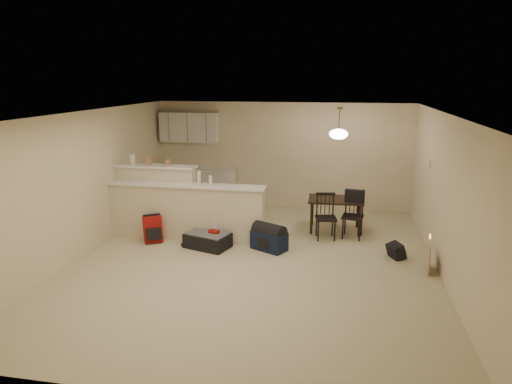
% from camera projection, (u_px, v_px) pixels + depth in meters
% --- Properties ---
extents(room, '(7.00, 7.02, 2.50)m').
position_uv_depth(room, '(254.00, 191.00, 7.47)').
color(room, beige).
rests_on(room, ground).
extents(breakfast_bar, '(3.08, 0.58, 1.39)m').
position_uv_depth(breakfast_bar, '(175.00, 207.00, 8.87)').
color(breakfast_bar, beige).
rests_on(breakfast_bar, ground).
extents(upper_cabinets, '(1.40, 0.34, 0.70)m').
position_uv_depth(upper_cabinets, '(190.00, 127.00, 10.86)').
color(upper_cabinets, white).
rests_on(upper_cabinets, room).
extents(kitchen_counter, '(1.80, 0.60, 0.90)m').
position_uv_depth(kitchen_counter, '(198.00, 188.00, 11.06)').
color(kitchen_counter, white).
rests_on(kitchen_counter, ground).
extents(thermostat, '(0.02, 0.12, 0.12)m').
position_uv_depth(thermostat, '(430.00, 165.00, 8.35)').
color(thermostat, beige).
rests_on(thermostat, room).
extents(jar, '(0.10, 0.10, 0.20)m').
position_uv_depth(jar, '(133.00, 159.00, 8.95)').
color(jar, silver).
rests_on(jar, breakfast_bar).
extents(cereal_box, '(0.10, 0.07, 0.16)m').
position_uv_depth(cereal_box, '(149.00, 161.00, 8.89)').
color(cereal_box, '#A57655').
rests_on(cereal_box, breakfast_bar).
extents(small_box, '(0.08, 0.06, 0.12)m').
position_uv_depth(small_box, '(168.00, 163.00, 8.83)').
color(small_box, '#A57655').
rests_on(small_box, breakfast_bar).
extents(bottle_a, '(0.07, 0.07, 0.26)m').
position_uv_depth(bottle_a, '(199.00, 178.00, 8.55)').
color(bottle_a, silver).
rests_on(bottle_a, breakfast_bar).
extents(bottle_b, '(0.06, 0.06, 0.18)m').
position_uv_depth(bottle_b, '(211.00, 181.00, 8.52)').
color(bottle_b, silver).
rests_on(bottle_b, breakfast_bar).
extents(dining_table, '(1.10, 0.75, 0.68)m').
position_uv_depth(dining_table, '(336.00, 203.00, 9.21)').
color(dining_table, black).
rests_on(dining_table, ground).
extents(pendant_lamp, '(0.36, 0.36, 0.62)m').
position_uv_depth(pendant_lamp, '(339.00, 134.00, 8.87)').
color(pendant_lamp, brown).
rests_on(pendant_lamp, room).
extents(dining_chair_near, '(0.45, 0.43, 0.89)m').
position_uv_depth(dining_chair_near, '(326.00, 217.00, 8.78)').
color(dining_chair_near, black).
rests_on(dining_chair_near, ground).
extents(dining_chair_far, '(0.45, 0.43, 0.91)m').
position_uv_depth(dining_chair_far, '(353.00, 215.00, 8.84)').
color(dining_chair_far, black).
rests_on(dining_chair_far, ground).
extents(suitcase, '(0.90, 0.72, 0.26)m').
position_uv_depth(suitcase, '(208.00, 240.00, 8.41)').
color(suitcase, black).
rests_on(suitcase, ground).
extents(red_backpack, '(0.40, 0.35, 0.50)m').
position_uv_depth(red_backpack, '(153.00, 229.00, 8.66)').
color(red_backpack, '#9C1211').
rests_on(red_backpack, ground).
extents(navy_duffel, '(0.71, 0.60, 0.34)m').
position_uv_depth(navy_duffel, '(269.00, 241.00, 8.28)').
color(navy_duffel, '#101B34').
rests_on(navy_duffel, ground).
extents(black_daypack, '(0.31, 0.35, 0.26)m').
position_uv_depth(black_daypack, '(396.00, 251.00, 7.90)').
color(black_daypack, black).
rests_on(black_daypack, ground).
extents(cardboard_sheet, '(0.10, 0.43, 0.33)m').
position_uv_depth(cardboard_sheet, '(430.00, 263.00, 7.31)').
color(cardboard_sheet, '#A57655').
rests_on(cardboard_sheet, ground).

